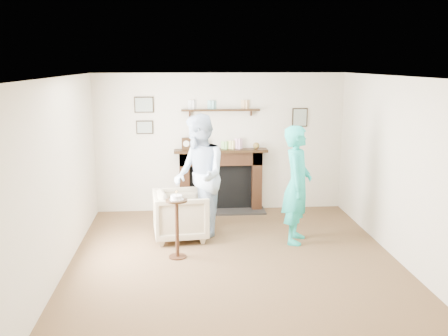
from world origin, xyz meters
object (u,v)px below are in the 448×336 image
at_px(armchair, 181,238).
at_px(pedestal_table, 177,217).
at_px(man, 200,235).
at_px(woman, 295,241).

bearing_deg(armchair, pedestal_table, 170.68).
relative_size(man, pedestal_table, 2.00).
relative_size(woman, pedestal_table, 1.85).
relative_size(armchair, woman, 0.46).
bearing_deg(woman, pedestal_table, 124.90).
height_order(armchair, pedestal_table, pedestal_table).
relative_size(armchair, man, 0.43).
height_order(armchair, man, man).
bearing_deg(pedestal_table, woman, 15.53).
bearing_deg(woman, armchair, 100.04).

